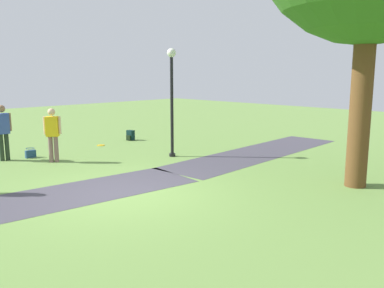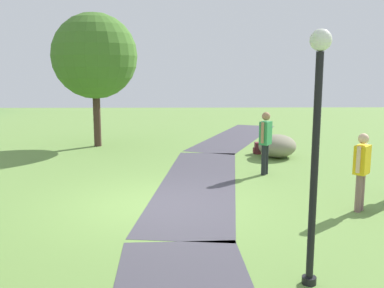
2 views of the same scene
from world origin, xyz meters
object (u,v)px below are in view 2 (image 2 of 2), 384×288
Objects in this scene: backpack_by_boulder at (257,148)px; lawn_boulder at (277,146)px; young_tree_near_path at (95,56)px; man_near_boulder at (362,167)px; passerby_on_path at (265,138)px; lamp_post at (316,132)px.

lawn_boulder is at bearing -135.18° from backpack_by_boulder.
man_near_boulder is (-7.86, -6.96, -2.43)m from young_tree_near_path.
lamp_post is at bearing 175.29° from passerby_on_path.
lamp_post is 9.03m from lawn_boulder.
man_near_boulder is at bearing -174.59° from lawn_boulder.
backpack_by_boulder is at bearing 44.82° from lawn_boulder.
young_tree_near_path is at bearing 50.05° from passerby_on_path.
passerby_on_path is at bearing -4.71° from lamp_post.
lawn_boulder is at bearing -109.07° from young_tree_near_path.
passerby_on_path is (-2.44, 0.86, 0.65)m from lawn_boulder.
man_near_boulder is 0.93× the size of passerby_on_path.
lawn_boulder is 4.67× the size of backpack_by_boulder.
backpack_by_boulder is at bearing 10.06° from man_near_boulder.
lamp_post is (-10.97, -5.04, -1.25)m from young_tree_near_path.
young_tree_near_path reaches higher than lawn_boulder.
young_tree_near_path is 3.04× the size of man_near_boulder.
man_near_boulder is at bearing -138.51° from young_tree_near_path.
man_near_boulder reaches higher than lawn_boulder.
passerby_on_path reaches higher than lawn_boulder.
passerby_on_path is (3.21, 1.40, 0.08)m from man_near_boulder.
young_tree_near_path is at bearing 41.49° from man_near_boulder.
lamp_post is 3.83m from man_near_boulder.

